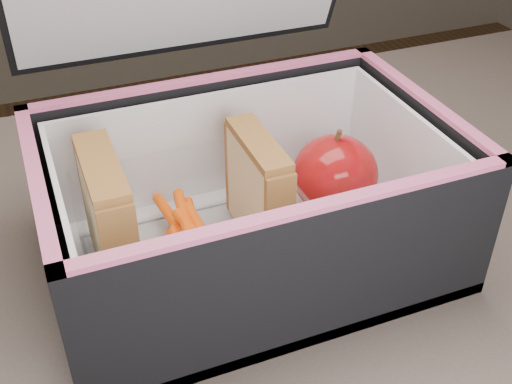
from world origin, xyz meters
The scene contains 8 objects.
kitchen_table centered at (0.00, 0.00, 0.66)m, with size 1.20×0.80×0.75m.
lunch_bag centered at (-0.05, 0.05, 0.82)m, with size 0.33×0.30×0.33m.
plastic_tub centered at (-0.10, 0.05, 0.80)m, with size 0.17×0.12×0.07m, color white, non-canonical shape.
sandwich_left centered at (-0.17, 0.05, 0.82)m, with size 0.03×0.10×0.11m.
sandwich_right centered at (-0.04, 0.05, 0.82)m, with size 0.03×0.09×0.10m.
carrot_sticks centered at (-0.10, 0.04, 0.78)m, with size 0.04×0.14×0.03m.
paper_napkin centered at (0.04, 0.06, 0.77)m, with size 0.08×0.08×0.01m, color white.
red_apple centered at (0.04, 0.06, 0.81)m, with size 0.10×0.10×0.08m.
Camera 1 is at (-0.21, -0.36, 1.13)m, focal length 45.00 mm.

